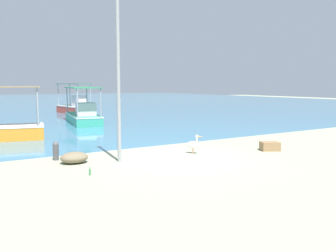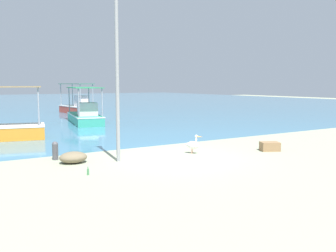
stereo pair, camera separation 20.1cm
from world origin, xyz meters
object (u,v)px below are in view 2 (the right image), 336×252
pelican (193,145)px  glass_bottle (88,172)px  net_pile (73,157)px  cargo_crate (270,146)px  fishing_boat_near_right (77,107)px  mooring_bollard (55,150)px  fishing_boat_outer (85,115)px  lamp_post (117,65)px

pelican → glass_bottle: pelican is taller
net_pile → glass_bottle: (-0.17, -2.05, -0.10)m
pelican → cargo_crate: (3.23, -1.23, -0.18)m
cargo_crate → fishing_boat_near_right: bearing=91.4°
pelican → mooring_bollard: 5.52m
fishing_boat_near_right → mooring_bollard: size_ratio=7.33×
fishing_boat_outer → glass_bottle: size_ratio=22.83×
fishing_boat_near_right → pelican: fishing_boat_near_right is taller
pelican → cargo_crate: 3.46m
fishing_boat_near_right → net_pile: bearing=-108.5°
net_pile → glass_bottle: net_pile is taller
fishing_boat_outer → cargo_crate: fishing_boat_outer is taller
pelican → fishing_boat_outer: bearing=89.1°
fishing_boat_outer → net_pile: (-5.05, -13.12, -0.39)m
fishing_boat_outer → lamp_post: bearing=-104.3°
fishing_boat_near_right → lamp_post: 23.86m
fishing_boat_near_right → cargo_crate: size_ratio=6.68×
net_pile → cargo_crate: 8.32m
mooring_bollard → cargo_crate: (8.48, -2.95, -0.19)m
fishing_boat_outer → cargo_crate: (3.02, -15.16, -0.41)m
fishing_boat_near_right → pelican: (-2.64, -23.12, -0.29)m
net_pile → glass_bottle: bearing=-94.8°
pelican → mooring_bollard: bearing=161.8°
pelican → glass_bottle: 5.17m
fishing_boat_near_right → mooring_bollard: fishing_boat_near_right is taller
pelican → net_pile: size_ratio=0.79×
mooring_bollard → net_pile: mooring_bollard is taller
cargo_crate → net_pile: bearing=165.8°
pelican → mooring_bollard: pelican is taller
glass_bottle → pelican: bearing=14.0°
net_pile → glass_bottle: 2.06m
fishing_boat_outer → mooring_bollard: fishing_boat_outer is taller
cargo_crate → glass_bottle: (-8.24, -0.02, -0.09)m
fishing_boat_near_right → mooring_bollard: 22.80m
glass_bottle → fishing_boat_outer: bearing=71.0°
fishing_boat_outer → lamp_post: 14.48m
cargo_crate → glass_bottle: bearing=-179.9°
lamp_post → mooring_bollard: 4.04m
mooring_bollard → net_pile: (0.41, -0.92, -0.17)m
pelican → fishing_boat_near_right: bearing=83.5°
fishing_boat_near_right → net_pile: fishing_boat_near_right is taller
fishing_boat_outer → pelican: fishing_boat_outer is taller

